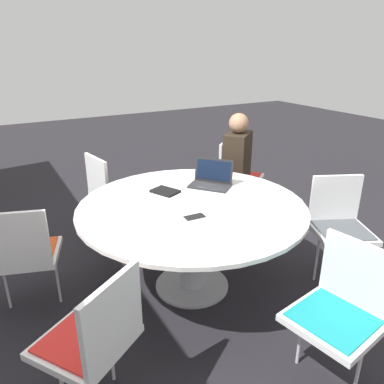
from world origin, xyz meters
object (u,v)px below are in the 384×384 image
object	(u,v)px
chair_0	(236,172)
chair_2	(23,251)
chair_1	(110,189)
spiral_notebook	(165,191)
laptop	(212,179)
cell_phone	(195,217)
chair_3	(94,334)
chair_5	(340,221)
chair_4	(341,306)
person_0	(238,162)

from	to	relation	value
chair_0	chair_2	bearing A→B (deg)	-22.18
chair_1	chair_2	bearing A→B (deg)	-55.58
chair_2	spiral_notebook	distance (m)	1.12
chair_1	chair_2	world-z (taller)	same
spiral_notebook	chair_2	bearing A→B (deg)	90.50
chair_2	laptop	xyz separation A→B (m)	(-0.03, -1.52, 0.27)
chair_2	cell_phone	size ratio (longest dim) A/B	5.97
chair_2	laptop	distance (m)	1.54
chair_3	chair_5	size ratio (longest dim) A/B	1.00
laptop	spiral_notebook	bearing A→B (deg)	-134.27
chair_1	chair_2	size ratio (longest dim) A/B	1.00
cell_phone	spiral_notebook	bearing A→B (deg)	-2.78
chair_1	chair_2	xyz separation A→B (m)	(-0.87, 0.90, 0.00)
chair_4	cell_phone	world-z (taller)	chair_4
chair_1	chair_4	distance (m)	2.42
chair_5	laptop	bearing A→B (deg)	-18.19
chair_0	spiral_notebook	xyz separation A→B (m)	(-0.68, 1.20, 0.23)
chair_3	chair_4	bearing A→B (deg)	-53.82
person_0	spiral_notebook	size ratio (longest dim) A/B	4.75
chair_0	chair_1	distance (m)	1.41
chair_0	chair_3	size ratio (longest dim) A/B	1.00
chair_0	chair_3	world-z (taller)	same
chair_1	laptop	world-z (taller)	laptop
chair_1	chair_3	world-z (taller)	same
chair_0	laptop	xyz separation A→B (m)	(-0.72, 0.78, 0.27)
laptop	chair_2	bearing A→B (deg)	-129.97
chair_0	chair_1	world-z (taller)	same
chair_1	laptop	xyz separation A→B (m)	(-0.90, -0.61, 0.27)
chair_2	chair_4	bearing A→B (deg)	-27.83
chair_1	chair_0	bearing A→B (deg)	73.07
chair_3	laptop	xyz separation A→B (m)	(1.01, -1.31, 0.27)
chair_0	chair_4	distance (m)	2.34
person_0	laptop	bearing A→B (deg)	-1.04
chair_4	cell_phone	distance (m)	1.07
person_0	chair_0	bearing A→B (deg)	-161.00
chair_2	chair_3	world-z (taller)	same
chair_2	chair_5	xyz separation A→B (m)	(-0.75, -2.30, 0.00)
chair_1	chair_5	xyz separation A→B (m)	(-1.62, -1.39, 0.00)
chair_4	chair_2	bearing A→B (deg)	34.24
chair_0	chair_4	size ratio (longest dim) A/B	1.00
chair_1	spiral_notebook	xyz separation A→B (m)	(-0.86, -0.20, 0.23)
chair_2	chair_1	bearing A→B (deg)	61.99
chair_0	spiral_notebook	distance (m)	1.40
chair_1	person_0	xyz separation A→B (m)	(-0.40, -1.26, 0.20)
chair_2	chair_4	world-z (taller)	same
chair_0	chair_4	bearing A→B (deg)	29.65
chair_4	laptop	world-z (taller)	laptop
chair_5	person_0	distance (m)	1.25
chair_1	chair_4	world-z (taller)	same
chair_5	chair_1	bearing A→B (deg)	-24.70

